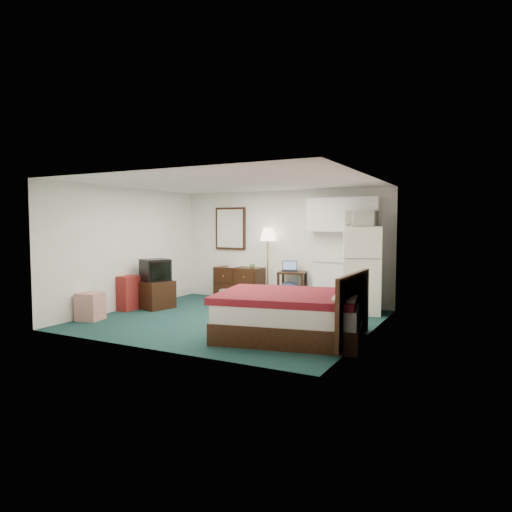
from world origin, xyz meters
The scene contains 25 objects.
floor centered at (0.00, 0.00, 0.00)m, with size 5.00×4.50×0.01m, color #0A2B29.
ceiling centered at (0.00, 0.00, 2.50)m, with size 5.00×4.50×0.01m, color white.
walls centered at (0.00, 0.00, 1.25)m, with size 5.01×4.51×2.50m.
mirror centered at (-1.35, 2.22, 1.65)m, with size 0.80×0.06×1.00m, color white, non-canonical shape.
upper_cabinets centered at (1.45, 2.08, 1.95)m, with size 1.50×0.35×0.70m, color white, non-canonical shape.
headboard centered at (2.46, -0.71, 0.55)m, with size 0.06×1.56×1.00m, color black, non-canonical shape.
dresser centered at (-0.98, 1.98, 0.38)m, with size 1.11×0.51×0.76m, color black, non-canonical shape.
floor_lamp centered at (-0.28, 2.05, 0.83)m, with size 0.36×0.36×1.66m, color gold, non-canonical shape.
desk centered at (0.38, 1.93, 0.37)m, with size 0.58×0.58×0.73m, color black, non-canonical shape.
exercise_ball centered at (0.35, 1.85, 0.26)m, with size 0.52×0.52×0.52m, color #324975.
kitchen_counter centered at (1.45, 1.91, 0.50)m, with size 0.91×0.69×0.99m, color white, non-canonical shape.
fridge centered at (1.93, 1.71, 0.85)m, with size 0.70×0.70×1.71m, color white, non-canonical shape.
bed centered at (1.48, -0.71, 0.34)m, with size 2.13×1.66×0.68m, color #63070E, non-canonical shape.
tv_stand centered at (-1.98, 0.24, 0.29)m, with size 0.57×0.62×0.57m, color black, non-canonical shape.
suitcase centered at (-2.35, -0.17, 0.35)m, with size 0.27×0.43×0.70m, color maroon, non-canonical shape.
retail_box centered at (-2.28, -1.23, 0.25)m, with size 0.40×0.40×0.50m, color beige, non-canonical shape.
file_bin centered at (-1.06, 1.67, 0.14)m, with size 0.39×0.30×0.28m, color gray, non-canonical shape.
cardboard_box_a centered at (0.10, 1.35, 0.10)m, with size 0.24×0.20×0.20m, color #9E6F4A, non-canonical shape.
cardboard_box_b centered at (0.21, 1.34, 0.14)m, with size 0.23×0.27×0.27m, color #9E6F4A, non-canonical shape.
laptop centered at (0.34, 1.88, 0.84)m, with size 0.32×0.26×0.22m, color black, non-canonical shape.
crt_tv centered at (-2.01, 0.26, 0.80)m, with size 0.49×0.53×0.46m, color black, non-canonical shape.
microwave centered at (1.94, 1.68, 1.90)m, with size 0.57×0.31×0.39m, color white.
book_a centered at (-1.18, 1.88, 0.87)m, with size 0.16×0.02×0.22m, color #9E6F4A.
book_b centered at (-1.11, 2.04, 0.87)m, with size 0.16×0.02×0.21m, color #9E6F4A.
mug centered at (-0.59, 1.89, 0.82)m, with size 0.12×0.10×0.12m, color #4E7A40.
Camera 1 is at (4.23, -7.14, 1.75)m, focal length 32.00 mm.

